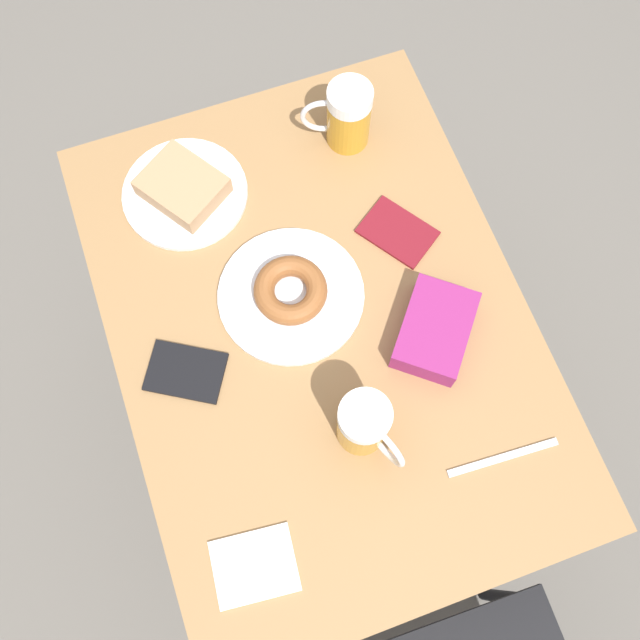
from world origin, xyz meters
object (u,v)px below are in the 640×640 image
plate_with_donut (291,293)px  fork (503,458)px  plate_with_cake (184,190)px  napkin_folded (254,566)px  passport_far_edge (186,372)px  beer_mug_center (347,116)px  beer_mug_left (367,424)px  blue_pouch (435,330)px  passport_near_edge (398,232)px

plate_with_donut → fork: size_ratio=1.35×
plate_with_cake → napkin_folded: 0.66m
plate_with_donut → passport_far_edge: plate_with_donut is taller
beer_mug_center → passport_far_edge: beer_mug_center is taller
beer_mug_left → blue_pouch: bearing=-145.4°
beer_mug_center → plate_with_cake: bearing=2.9°
plate_with_cake → beer_mug_center: size_ratio=1.69×
fork → passport_near_edge: passport_near_edge is taller
beer_mug_left → napkin_folded: 0.28m
fork → passport_far_edge: size_ratio=1.22×
passport_near_edge → passport_far_edge: (0.43, 0.12, 0.00)m
fork → passport_far_edge: (0.44, -0.31, 0.00)m
plate_with_donut → beer_mug_center: 0.34m
beer_mug_center → fork: size_ratio=0.72×
beer_mug_left → passport_far_edge: bearing=-38.4°
beer_mug_left → blue_pouch: size_ratio=0.71×
beer_mug_center → blue_pouch: beer_mug_center is taller
plate_with_cake → plate_with_donut: plate_with_cake is taller
plate_with_donut → plate_with_cake: bearing=-65.2°
plate_with_cake → plate_with_donut: (-0.12, 0.25, -0.00)m
passport_near_edge → passport_far_edge: same height
fork → passport_near_edge: bearing=-88.5°
napkin_folded → passport_near_edge: (-0.41, -0.45, 0.00)m
plate_with_cake → fork: bearing=118.8°
plate_with_donut → beer_mug_center: (-0.20, -0.27, 0.05)m
plate_with_cake → napkin_folded: size_ratio=1.68×
plate_with_donut → beer_mug_left: size_ratio=1.88×
napkin_folded → passport_near_edge: passport_near_edge is taller
plate_with_donut → beer_mug_left: (-0.04, 0.26, 0.05)m
napkin_folded → blue_pouch: (-0.40, -0.25, 0.02)m
plate_with_cake → passport_near_edge: size_ratio=1.48×
fork → blue_pouch: bearing=-83.5°
passport_near_edge → beer_mug_center: bearing=-85.2°
plate_with_cake → blue_pouch: (-0.32, 0.40, 0.01)m
plate_with_donut → beer_mug_left: 0.27m
beer_mug_center → napkin_folded: size_ratio=0.99×
napkin_folded → passport_near_edge: size_ratio=0.88×
plate_with_donut → passport_far_edge: size_ratio=1.65×
passport_far_edge → blue_pouch: 0.42m
plate_with_cake → passport_far_edge: plate_with_cake is taller
fork → passport_near_edge: 0.43m
passport_near_edge → plate_with_donut: bearing=13.2°
plate_with_donut → blue_pouch: 0.25m
napkin_folded → fork: size_ratio=0.72×
fork → beer_mug_left: bearing=-30.3°
plate_with_cake → napkin_folded: (0.08, 0.65, -0.02)m
passport_near_edge → passport_far_edge: bearing=15.8°
fork → passport_far_edge: 0.53m
plate_with_cake → napkin_folded: plate_with_cake is taller
napkin_folded → passport_near_edge: 0.61m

